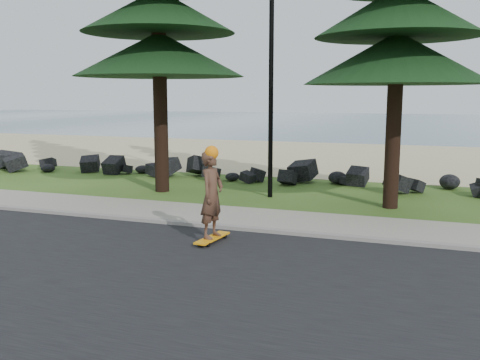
{
  "coord_description": "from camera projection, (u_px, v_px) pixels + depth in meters",
  "views": [
    {
      "loc": [
        4.38,
        -11.92,
        3.01
      ],
      "look_at": [
        0.18,
        0.0,
        1.0
      ],
      "focal_mm": 40.0,
      "sensor_mm": 36.0,
      "label": 1
    }
  ],
  "objects": [
    {
      "name": "road",
      "position": [
        139.0,
        279.0,
        8.82
      ],
      "size": [
        160.0,
        7.0,
        0.02
      ],
      "primitive_type": "cube",
      "color": "black",
      "rests_on": "ground"
    },
    {
      "name": "ocean",
      "position": [
        388.0,
        122.0,
        60.51
      ],
      "size": [
        160.0,
        58.0,
        0.01
      ],
      "primitive_type": "cube",
      "color": "#3C5A73",
      "rests_on": "ground"
    },
    {
      "name": "beach_sand",
      "position": [
        334.0,
        156.0,
        26.52
      ],
      "size": [
        160.0,
        15.0,
        0.01
      ],
      "primitive_type": "cube",
      "color": "#CDB889",
      "rests_on": "ground"
    },
    {
      "name": "ground",
      "position": [
        233.0,
        220.0,
        13.01
      ],
      "size": [
        160.0,
        160.0,
        0.0
      ],
      "primitive_type": "plane",
      "color": "#335119",
      "rests_on": "ground"
    },
    {
      "name": "kerb",
      "position": [
        220.0,
        227.0,
        12.17
      ],
      "size": [
        160.0,
        0.2,
        0.1
      ],
      "primitive_type": "cube",
      "color": "gray",
      "rests_on": "ground"
    },
    {
      "name": "sidewalk",
      "position": [
        236.0,
        217.0,
        13.19
      ],
      "size": [
        160.0,
        2.0,
        0.08
      ],
      "primitive_type": "cube",
      "color": "gray",
      "rests_on": "ground"
    },
    {
      "name": "skateboarder",
      "position": [
        212.0,
        195.0,
        10.86
      ],
      "size": [
        0.51,
        1.09,
        1.99
      ],
      "rotation": [
        0.0,
        0.0,
        1.44
      ],
      "color": "orange",
      "rests_on": "ground"
    },
    {
      "name": "seawall_boulders",
      "position": [
        290.0,
        184.0,
        18.23
      ],
      "size": [
        60.0,
        2.4,
        1.1
      ],
      "primitive_type": null,
      "color": "black",
      "rests_on": "ground"
    },
    {
      "name": "lamp_post",
      "position": [
        271.0,
        56.0,
        15.34
      ],
      "size": [
        0.25,
        0.14,
        8.14
      ],
      "color": "black",
      "rests_on": "ground"
    }
  ]
}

